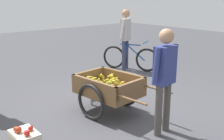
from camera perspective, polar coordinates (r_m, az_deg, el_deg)
ground_plane at (r=5.39m, az=0.42°, el=-7.39°), size 24.00×24.00×0.00m
fruit_cart at (r=4.97m, az=-0.72°, el=-3.97°), size 1.72×1.00×0.71m
vendor_person at (r=4.12m, az=10.83°, el=-0.57°), size 0.24×0.59×1.62m
bicycle at (r=7.85m, az=3.77°, el=2.56°), size 1.51×0.82×0.85m
cyclist_person at (r=7.78m, az=2.79°, el=7.52°), size 0.33×0.54×1.70m
apple_crate at (r=4.19m, az=-17.65°, el=-13.36°), size 0.44×0.32×0.31m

